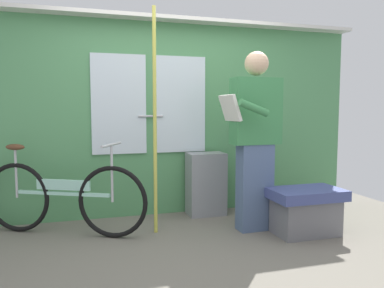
{
  "coord_description": "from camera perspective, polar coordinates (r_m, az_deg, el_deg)",
  "views": [
    {
      "loc": [
        -1.0,
        -3.13,
        1.23
      ],
      "look_at": [
        0.08,
        0.44,
        0.88
      ],
      "focal_mm": 35.71,
      "sensor_mm": 36.0,
      "label": 1
    }
  ],
  "objects": [
    {
      "name": "ground_plane",
      "position": [
        3.52,
        0.89,
        -15.45
      ],
      "size": [
        5.66,
        4.0,
        0.04
      ],
      "primitive_type": "cube",
      "color": "#666056"
    },
    {
      "name": "trash_bin_by_wall",
      "position": [
        4.43,
        2.09,
        -5.96
      ],
      "size": [
        0.43,
        0.28,
        0.72
      ],
      "primitive_type": "cube",
      "color": "gray",
      "rests_on": "ground_plane"
    },
    {
      "name": "bench_seat_corner",
      "position": [
        3.93,
        16.61,
        -9.44
      ],
      "size": [
        0.7,
        0.44,
        0.45
      ],
      "color": "#3D477F",
      "rests_on": "ground_plane"
    },
    {
      "name": "train_door_wall",
      "position": [
        4.44,
        -3.88,
        4.55
      ],
      "size": [
        4.66,
        0.28,
        2.23
      ],
      "color": "#4C8C56",
      "rests_on": "ground_plane"
    },
    {
      "name": "bicycle_near_door",
      "position": [
        3.94,
        -18.74,
        -7.53
      ],
      "size": [
        1.53,
        0.84,
        0.9
      ],
      "rotation": [
        0.0,
        0.0,
        -0.48
      ],
      "color": "black",
      "rests_on": "ground_plane"
    },
    {
      "name": "passenger_reading_newspaper",
      "position": [
        3.85,
        9.34,
        1.06
      ],
      "size": [
        0.59,
        0.52,
        1.78
      ],
      "rotation": [
        0.0,
        0.0,
        3.17
      ],
      "color": "slate",
      "rests_on": "ground_plane"
    },
    {
      "name": "handrail_pole",
      "position": [
        3.72,
        -5.57,
        3.3
      ],
      "size": [
        0.04,
        0.04,
        2.19
      ],
      "primitive_type": "cylinder",
      "color": "#C6C14C",
      "rests_on": "ground_plane"
    }
  ]
}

